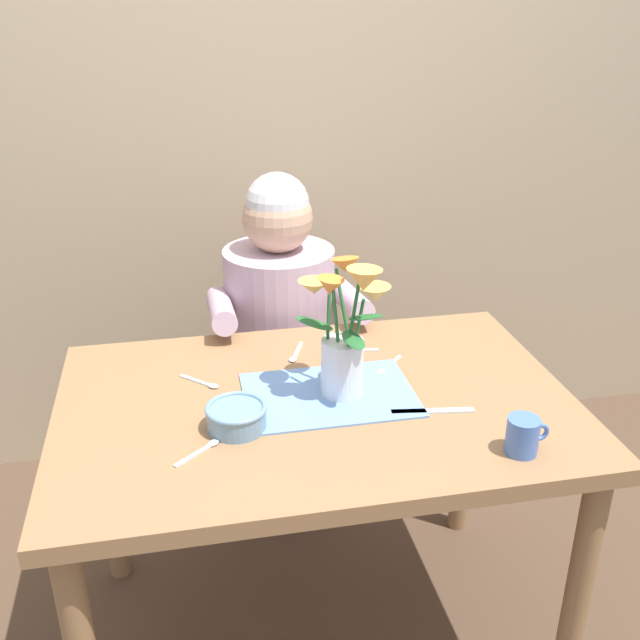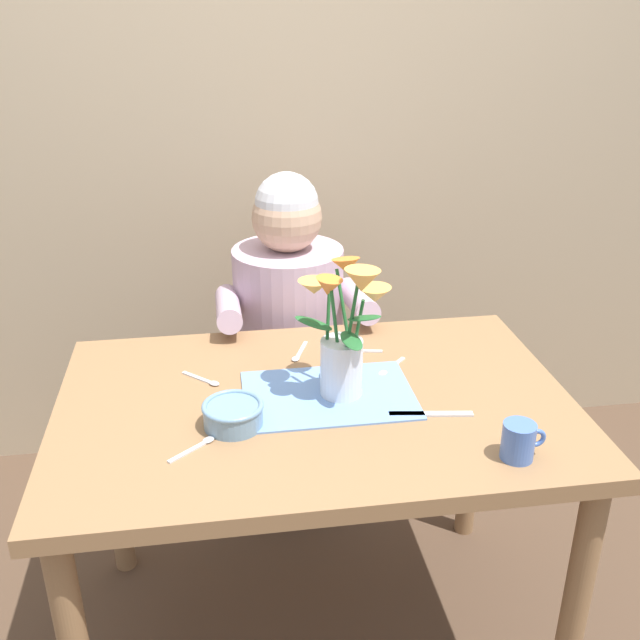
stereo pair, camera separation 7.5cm
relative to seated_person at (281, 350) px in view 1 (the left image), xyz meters
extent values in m
plane|color=#4C3828|center=(-0.01, -0.62, -0.56)|extent=(6.00, 6.00, 0.00)
cube|color=tan|center=(-0.01, 0.43, 0.69)|extent=(4.00, 0.10, 2.50)
cube|color=olive|center=(-0.01, -0.62, 0.16)|extent=(1.20, 0.80, 0.04)
cylinder|color=olive|center=(0.53, -0.96, -0.21)|extent=(0.06, 0.06, 0.70)
cylinder|color=olive|center=(-0.55, -0.28, -0.21)|extent=(0.06, 0.06, 0.70)
cylinder|color=olive|center=(0.53, -0.28, -0.21)|extent=(0.06, 0.06, 0.70)
cylinder|color=#4C4C56|center=(0.00, 0.00, -0.36)|extent=(0.30, 0.30, 0.40)
cylinder|color=#BC9EB2|center=(0.00, 0.00, 0.09)|extent=(0.34, 0.34, 0.50)
sphere|color=tan|center=(0.00, 0.00, 0.44)|extent=(0.21, 0.21, 0.21)
sphere|color=silver|center=(0.00, 0.00, 0.48)|extent=(0.19, 0.19, 0.19)
cylinder|color=#BC9EB2|center=(-0.19, -0.14, 0.22)|extent=(0.07, 0.33, 0.12)
cylinder|color=#BC9EB2|center=(0.19, -0.14, 0.22)|extent=(0.07, 0.33, 0.12)
cube|color=#6B93D1|center=(0.03, -0.61, 0.18)|extent=(0.40, 0.28, 0.00)
cylinder|color=silver|center=(0.06, -0.61, 0.25)|extent=(0.10, 0.10, 0.14)
cylinder|color=#23602D|center=(0.10, -0.59, 0.35)|extent=(0.02, 0.03, 0.14)
cone|color=#EFA84C|center=(0.14, -0.58, 0.42)|extent=(0.10, 0.10, 0.04)
sphere|color=#E5D14C|center=(0.14, -0.58, 0.42)|extent=(0.02, 0.02, 0.02)
cylinder|color=#23602D|center=(0.07, -0.57, 0.38)|extent=(0.03, 0.07, 0.19)
cone|color=orange|center=(0.08, -0.54, 0.48)|extent=(0.09, 0.09, 0.04)
sphere|color=#E5D14C|center=(0.08, -0.54, 0.48)|extent=(0.02, 0.02, 0.02)
cylinder|color=#23602D|center=(0.03, -0.58, 0.36)|extent=(0.02, 0.04, 0.16)
cone|color=#EFA84C|center=(0.00, -0.56, 0.44)|extent=(0.10, 0.10, 0.03)
sphere|color=#E5D14C|center=(0.00, -0.56, 0.44)|extent=(0.02, 0.02, 0.02)
cylinder|color=#23602D|center=(0.04, -0.62, 0.37)|extent=(0.04, 0.06, 0.19)
cone|color=orange|center=(0.02, -0.64, 0.47)|extent=(0.08, 0.08, 0.05)
sphere|color=#E5D14C|center=(0.02, -0.64, 0.47)|extent=(0.02, 0.02, 0.02)
cylinder|color=#23602D|center=(0.07, -0.64, 0.38)|extent=(0.04, 0.02, 0.21)
cone|color=#EFA84C|center=(0.09, -0.67, 0.49)|extent=(0.10, 0.10, 0.05)
sphere|color=#E5D14C|center=(0.09, -0.67, 0.49)|extent=(0.02, 0.02, 0.02)
ellipsoid|color=#23602D|center=(0.10, -0.65, 0.39)|extent=(0.09, 0.09, 0.03)
ellipsoid|color=#23602D|center=(0.00, -0.60, 0.36)|extent=(0.09, 0.05, 0.04)
ellipsoid|color=#23602D|center=(0.07, -0.66, 0.35)|extent=(0.06, 0.10, 0.02)
cylinder|color=#6689A8|center=(-0.20, -0.70, 0.20)|extent=(0.13, 0.13, 0.05)
torus|color=#6689A8|center=(-0.20, -0.70, 0.23)|extent=(0.14, 0.14, 0.01)
cube|color=silver|center=(0.24, -0.72, 0.18)|extent=(0.19, 0.05, 0.00)
cylinder|color=#476BB7|center=(0.37, -0.91, 0.22)|extent=(0.07, 0.07, 0.08)
torus|color=#476BB7|center=(0.41, -0.91, 0.22)|extent=(0.04, 0.01, 0.04)
cube|color=silver|center=(0.22, -0.48, 0.18)|extent=(0.08, 0.08, 0.00)
ellipsoid|color=silver|center=(0.18, -0.52, 0.18)|extent=(0.03, 0.03, 0.01)
cube|color=silver|center=(-0.01, -0.36, 0.18)|extent=(0.05, 0.10, 0.00)
ellipsoid|color=silver|center=(-0.03, -0.41, 0.18)|extent=(0.03, 0.03, 0.01)
cube|color=silver|center=(-0.28, -0.47, 0.18)|extent=(0.08, 0.08, 0.00)
ellipsoid|color=silver|center=(-0.24, -0.51, 0.18)|extent=(0.03, 0.03, 0.01)
cube|color=silver|center=(0.16, -0.39, 0.18)|extent=(0.10, 0.03, 0.00)
ellipsoid|color=silver|center=(0.10, -0.38, 0.18)|extent=(0.03, 0.02, 0.01)
cube|color=silver|center=(-0.30, -0.79, 0.18)|extent=(0.08, 0.07, 0.00)
ellipsoid|color=silver|center=(-0.26, -0.76, 0.18)|extent=(0.03, 0.03, 0.01)
camera|label=1|loc=(-0.29, -2.07, 1.05)|focal=40.93mm
camera|label=2|loc=(-0.22, -2.08, 1.05)|focal=40.93mm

